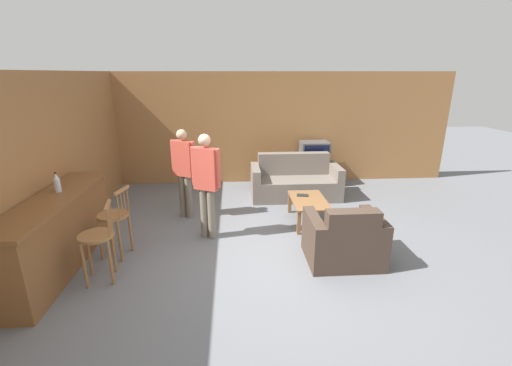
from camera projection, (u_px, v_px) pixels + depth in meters
name	position (u px, v px, depth m)	size (l,w,h in m)	color
ground_plane	(273.00, 258.00, 4.96)	(24.00, 24.00, 0.00)	slate
wall_back	(256.00, 129.00, 8.12)	(9.40, 0.08, 2.60)	#9E6B3D
wall_left	(69.00, 153.00, 5.65)	(0.08, 8.74, 2.60)	#9E6B3D
bar_counter	(58.00, 233.00, 4.59)	(0.55, 2.47, 1.02)	brown
bar_chair_near	(98.00, 240.00, 4.29)	(0.50, 0.50, 1.04)	#996638
bar_chair_mid	(114.00, 220.00, 4.89)	(0.51, 0.51, 1.04)	#996638
couch_far	(295.00, 182.00, 7.36)	(1.87, 0.87, 0.91)	#70665B
armchair_near	(344.00, 241.00, 4.79)	(1.02, 0.82, 0.88)	#423328
coffee_table	(309.00, 203.00, 6.06)	(0.60, 1.01, 0.43)	brown
tv_unit	(313.00, 174.00, 8.15)	(1.07, 0.46, 0.53)	#513823
tv	(314.00, 153.00, 7.98)	(0.64, 0.50, 0.51)	#4C4C4C
bottle	(57.00, 183.00, 4.62)	(0.08, 0.08, 0.27)	silver
book_on_table	(302.00, 195.00, 6.22)	(0.22, 0.16, 0.02)	black
person_by_window	(184.00, 168.00, 6.12)	(0.45, 0.32, 1.64)	#756B5B
person_by_counter	(206.00, 180.00, 5.30)	(0.45, 0.30, 1.70)	#756B5B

